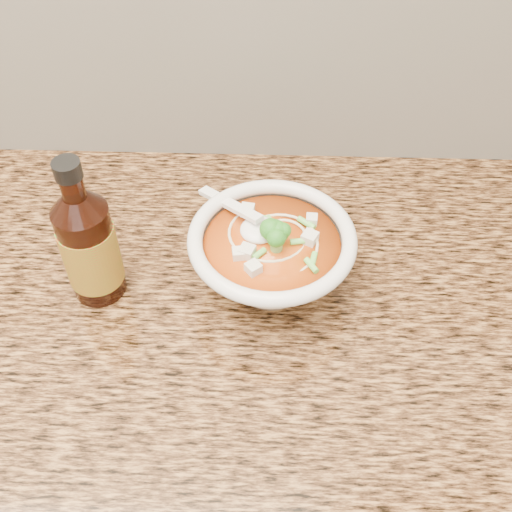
{
  "coord_description": "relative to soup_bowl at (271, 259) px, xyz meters",
  "views": [
    {
      "loc": [
        0.38,
        1.16,
        1.56
      ],
      "look_at": [
        0.36,
        1.71,
        0.95
      ],
      "focal_mm": 45.0,
      "sensor_mm": 36.0,
      "label": 1
    }
  ],
  "objects": [
    {
      "name": "soup_bowl",
      "position": [
        0.0,
        0.0,
        0.0
      ],
      "size": [
        0.21,
        0.21,
        0.12
      ],
      "rotation": [
        0.0,
        0.0,
        0.3
      ],
      "color": "white",
      "rests_on": "counter_slab"
    },
    {
      "name": "cabinet",
      "position": [
        -0.38,
        -0.04,
        -0.52
      ],
      "size": [
        4.0,
        0.65,
        0.86
      ],
      "primitive_type": "cube",
      "color": "black",
      "rests_on": "ground"
    },
    {
      "name": "hot_sauce_bottle",
      "position": [
        -0.23,
        -0.01,
        0.03
      ],
      "size": [
        0.08,
        0.08,
        0.21
      ],
      "rotation": [
        0.0,
        0.0,
        -0.15
      ],
      "color": "black",
      "rests_on": "counter_slab"
    }
  ]
}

